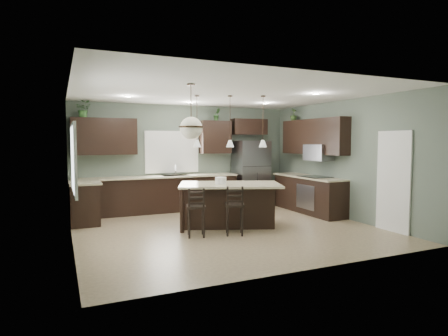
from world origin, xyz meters
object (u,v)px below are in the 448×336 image
serving_dish (221,180)px  bar_stool_center (235,210)px  kitchen_island (230,205)px  bar_stool_left (196,212)px  refrigerator (251,173)px  plant_back_left (83,109)px

serving_dish → bar_stool_center: bearing=-93.3°
kitchen_island → bar_stool_left: 1.11m
refrigerator → serving_dish: size_ratio=7.71×
bar_stool_left → serving_dish: bearing=54.4°
refrigerator → plant_back_left: bearing=176.9°
refrigerator → serving_dish: 2.72m
bar_stool_left → plant_back_left: bearing=137.9°
refrigerator → kitchen_island: (-1.62, -2.10, -0.46)m
refrigerator → plant_back_left: (-4.39, 0.24, 1.67)m
bar_stool_left → plant_back_left: size_ratio=2.43×
serving_dish → plant_back_left: 3.80m
kitchen_island → plant_back_left: size_ratio=5.42×
bar_stool_left → kitchen_island: bearing=45.5°
plant_back_left → kitchen_island: bearing=-40.2°
kitchen_island → bar_stool_center: bar_stool_center is taller
kitchen_island → plant_back_left: bearing=161.2°
serving_dish → bar_stool_center: size_ratio=0.25×
bar_stool_left → bar_stool_center: bar_stool_center is taller
refrigerator → kitchen_island: refrigerator is taller
refrigerator → bar_stool_left: (-2.59, -2.65, -0.45)m
bar_stool_center → serving_dish: bearing=108.9°
serving_dish → bar_stool_left: size_ratio=0.25×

